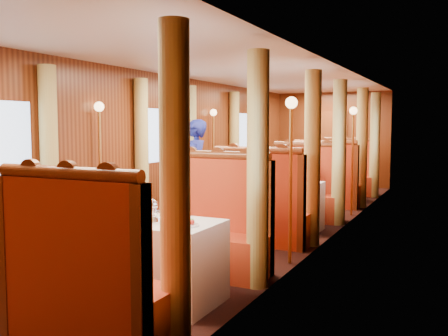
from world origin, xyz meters
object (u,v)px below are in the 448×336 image
Objects in this scene: banquette_mid_aft at (305,195)px; rose_vase_mid at (286,170)px; banquette_far_fwd at (326,186)px; teapot_right at (147,217)px; teapot_left at (136,215)px; teapot_back at (153,212)px; banquette_near_aft at (212,235)px; rose_vase_far at (339,157)px; banquette_near_fwd at (86,289)px; table_mid at (286,206)px; banquette_mid_fwd at (262,213)px; table_far at (338,183)px; steward at (195,170)px; banquette_far_aft at (348,176)px; passenger at (300,178)px; tea_tray at (145,220)px; fruit_plate at (187,224)px; table_near at (162,262)px.

banquette_mid_aft is 3.72× the size of rose_vase_mid.
banquette_far_fwd is 9.64× the size of teapot_right.
teapot_back is (0.10, 0.13, 0.01)m from teapot_left.
rose_vase_far is at bearing 89.84° from banquette_near_aft.
rose_vase_mid is (0.04, 3.68, 0.12)m from teapot_right.
banquette_near_aft is 4.97m from banquette_far_fwd.
banquette_far_fwd reaches higher than teapot_left.
banquette_near_fwd is 4.51m from table_mid.
teapot_right is 0.17m from teapot_back.
banquette_far_fwd is at bearing 90.00° from banquette_mid_fwd.
table_far is (0.00, 2.49, -0.05)m from banquette_mid_aft.
table_mid is 1.73m from steward.
banquette_mid_fwd is at bearing 48.21° from steward.
banquette_mid_fwd reaches higher than table_mid.
banquette_far_aft is 4.74m from steward.
teapot_right is 4.07m from steward.
banquette_near_fwd is 0.95m from teapot_right.
teapot_back is (-0.10, -5.97, 0.40)m from banquette_far_fwd.
passenger is (-0.00, 5.24, 0.32)m from banquette_near_fwd.
table_mid is 7.55× the size of teapot_right.
tea_tray is at bearing -91.95° from rose_vase_mid.
banquette_mid_aft is (0.00, 1.01, 0.05)m from table_mid.
banquette_near_fwd is 9.03m from banquette_far_aft.
steward is (-1.53, 3.65, 0.10)m from tea_tray.
passenger is at bearing 94.23° from fruit_plate.
steward is (-1.66, 1.11, 0.44)m from banquette_mid_fwd.
banquette_near_aft is at bearing -89.81° from rose_vase_mid.
table_near is at bearing -90.00° from table_mid.
table_mid is at bearing -90.00° from table_far.
banquette_near_aft is 9.64× the size of teapot_right.
banquette_mid_fwd is 3.50m from banquette_far_fwd.
banquette_near_aft reaches higher than teapot_right.
banquette_mid_fwd is at bearing 87.06° from tea_tray.
fruit_plate is at bearing -7.85° from teapot_right.
fruit_plate is 0.59× the size of rose_vase_mid.
banquette_mid_fwd is 4.51m from table_far.
passenger reaches higher than teapot_right.
teapot_back reaches higher than table_mid.
banquette_far_aft is at bearing 92.33° from teapot_back.
rose_vase_mid is (-0.01, -2.45, 0.50)m from banquette_far_fwd.
rose_vase_mid is at bearing -90.50° from banquette_mid_aft.
banquette_mid_fwd reaches higher than table_far.
banquette_mid_fwd is 1.00× the size of banquette_mid_aft.
banquette_mid_fwd is (0.00, -1.01, 0.05)m from table_mid.
tea_tray is 0.20× the size of steward.
rose_vase_far is (-0.30, 7.09, 0.16)m from fruit_plate.
teapot_back is 0.81× the size of fruit_plate.
banquette_far_fwd is 6.05m from tea_tray.
rose_vase_far is at bearing 92.09° from teapot_back.
teapot_right is 0.18× the size of passenger.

